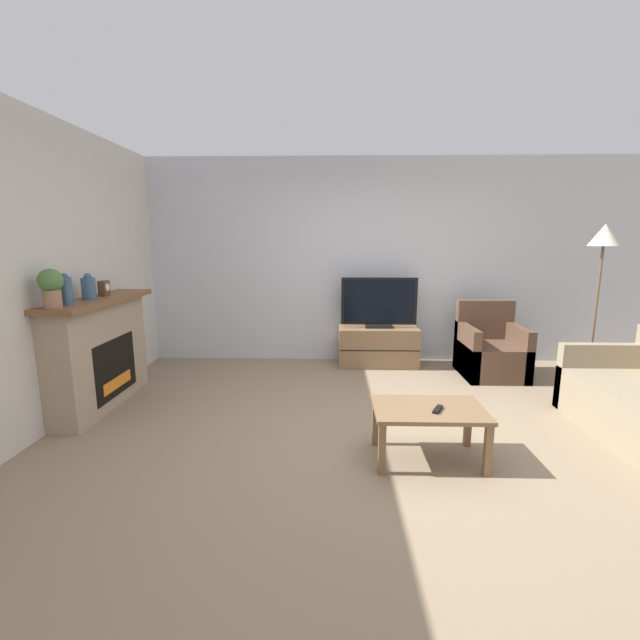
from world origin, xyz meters
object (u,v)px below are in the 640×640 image
coffee_table (429,415)px  remote (438,409)px  potted_plant (51,286)px  tv (379,304)px  tv_stand (378,346)px  mantel_vase_centre_left (89,288)px  fireplace (100,351)px  mantel_vase_left (66,290)px  mantel_clock (104,288)px  floor_lamp (603,250)px  armchair (490,352)px

coffee_table → remote: remote is taller
potted_plant → tv: 3.60m
potted_plant → tv_stand: 3.72m
mantel_vase_centre_left → tv_stand: mantel_vase_centre_left is taller
tv_stand → remote: bearing=-86.4°
fireplace → mantel_vase_centre_left: mantel_vase_centre_left is taller
tv_stand → potted_plant: bearing=-143.7°
mantel_vase_left → coffee_table: (2.99, -0.55, -0.87)m
fireplace → remote: 3.24m
mantel_vase_left → tv: 3.49m
tv → coffee_table: tv is taller
mantel_clock → floor_lamp: floor_lamp is taller
mantel_vase_centre_left → mantel_vase_left: bearing=-90.0°
tv → mantel_vase_left: bearing=-146.3°
mantel_clock → coffee_table: mantel_clock is taller
armchair → tv_stand: bearing=164.0°
tv_stand → coffee_table: 2.48m
remote → armchair: bearing=89.8°
tv → remote: size_ratio=6.49×
mantel_vase_centre_left → tv_stand: bearing=28.8°
mantel_vase_centre_left → tv_stand: 3.42m
fireplace → mantel_clock: 0.63m
tv_stand → mantel_vase_left: bearing=-146.2°
mantel_vase_left → remote: 3.20m
coffee_table → remote: bearing=-47.2°
coffee_table → floor_lamp: 2.75m
fireplace → armchair: (4.23, 1.09, -0.26)m
mantel_vase_left → remote: mantel_vase_left is taller
potted_plant → mantel_vase_left: bearing=90.0°
armchair → remote: armchair is taller
mantel_clock → potted_plant: potted_plant is taller
mantel_clock → armchair: mantel_clock is taller
mantel_vase_centre_left → tv: bearing=28.8°
mantel_vase_centre_left → floor_lamp: size_ratio=0.14×
fireplace → tv: size_ratio=1.55×
potted_plant → floor_lamp: size_ratio=0.18×
potted_plant → tv_stand: potted_plant is taller
coffee_table → mantel_vase_centre_left: bearing=163.4°
tv → armchair: bearing=-16.0°
mantel_clock → armchair: size_ratio=0.17×
mantel_vase_centre_left → potted_plant: (0.00, -0.53, 0.07)m
mantel_vase_centre_left → armchair: (4.21, 1.20, -0.91)m
potted_plant → tv: potted_plant is taller
tv → remote: tv is taller
mantel_vase_left → armchair: (4.21, 1.55, -0.92)m
mantel_vase_left → potted_plant: bearing=-90.0°
potted_plant → armchair: size_ratio=0.36×
mantel_vase_centre_left → remote: mantel_vase_centre_left is taller
tv → mantel_vase_centre_left: bearing=-151.2°
tv → armchair: 1.48m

